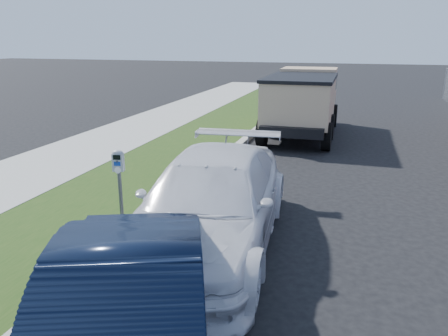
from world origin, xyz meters
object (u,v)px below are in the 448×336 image
(navy_sedan, at_px, (124,330))
(white_wagon, at_px, (212,202))
(parking_meter, at_px, (119,172))
(dump_truck, at_px, (303,99))

(navy_sedan, bearing_deg, white_wagon, 71.76)
(white_wagon, bearing_deg, parking_meter, 177.95)
(dump_truck, bearing_deg, navy_sedan, -90.98)
(white_wagon, distance_m, navy_sedan, 3.45)
(parking_meter, xyz_separation_m, navy_sedan, (1.95, -3.35, -0.47))
(parking_meter, relative_size, dump_truck, 0.25)
(white_wagon, xyz_separation_m, navy_sedan, (0.23, -3.44, -0.05))
(navy_sedan, xyz_separation_m, dump_truck, (0.09, 13.37, 0.57))
(white_wagon, height_order, dump_truck, dump_truck)
(white_wagon, bearing_deg, dump_truck, 83.23)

